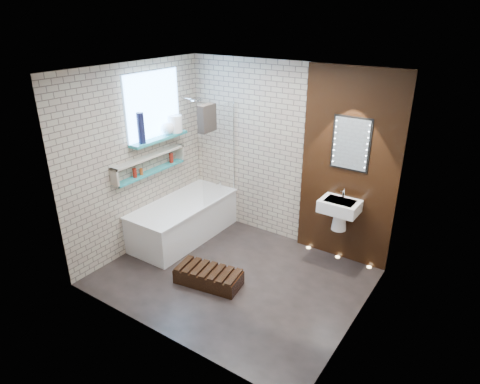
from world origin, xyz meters
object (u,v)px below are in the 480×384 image
Objects in this scene: bathtub at (184,219)px; bath_screen at (219,154)px; walnut_step at (208,277)px; led_mirror at (351,144)px; washbasin at (340,210)px.

bath_screen is (0.35, 0.44, 0.99)m from bathtub.
walnut_step is at bearing -35.61° from bathtub.
led_mirror is at bearing 10.66° from bath_screen.
walnut_step is (0.69, -1.19, -1.19)m from bath_screen.
washbasin is at bearing -90.00° from led_mirror.
bath_screen is 1.89m from led_mirror.
led_mirror is 0.84× the size of walnut_step.
washbasin is 0.70× the size of walnut_step.
led_mirror is at bearing 90.00° from washbasin.
bath_screen is 1.82m from walnut_step.
walnut_step is at bearing -126.35° from led_mirror.
bathtub reaches higher than walnut_step.
bath_screen is at bearing 120.19° from walnut_step.
bathtub is 2.09× the size of walnut_step.
walnut_step is (-1.13, -1.53, -1.56)m from led_mirror.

